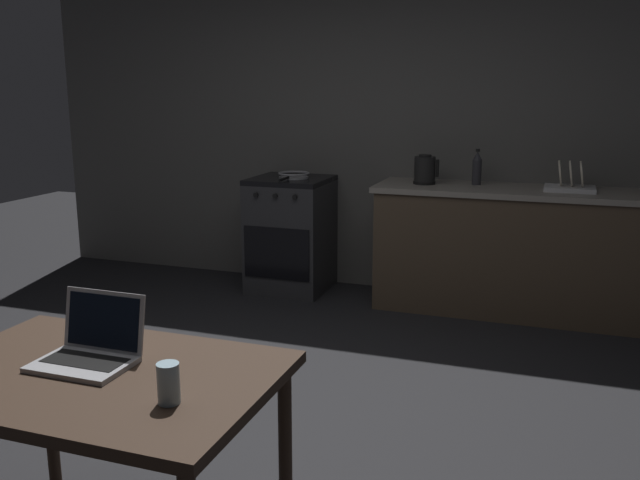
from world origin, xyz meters
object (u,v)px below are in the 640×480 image
dish_rack (570,184)px  electric_kettle (425,170)px  laptop (89,350)px  dining_table (99,393)px  drinking_glass (169,383)px  bottle_b (477,168)px  frying_pan (293,175)px  stove_oven (291,234)px

dish_rack → electric_kettle: bearing=-180.0°
dish_rack → laptop: bearing=-115.3°
dining_table → drinking_glass: size_ratio=9.39×
dish_rack → bottle_b: size_ratio=1.29×
electric_kettle → bottle_b: bottle_b is taller
electric_kettle → frying_pan: 1.04m
stove_oven → dish_rack: (2.09, 0.00, 0.51)m
dining_table → frying_pan: size_ratio=2.77×
dining_table → stove_oven: bearing=100.9°
drinking_glass → dish_rack: size_ratio=0.37×
drinking_glass → bottle_b: bearing=82.4°
dining_table → laptop: 0.15m
frying_pan → bottle_b: bearing=4.4°
stove_oven → electric_kettle: (1.08, 0.00, 0.56)m
bottle_b → dish_rack: bearing=-7.0°
drinking_glass → bottle_b: size_ratio=0.47×
drinking_glass → stove_oven: bearing=106.0°
laptop → drinking_glass: laptop is taller
dining_table → dish_rack: dish_rack is taller
stove_oven → frying_pan: bearing=-35.2°
dining_table → frying_pan: frying_pan is taller
drinking_glass → bottle_b: bottle_b is taller
laptop → dish_rack: bearing=59.5°
electric_kettle → frying_pan: size_ratio=0.52×
dining_table → electric_kettle: electric_kettle is taller
drinking_glass → frying_pan: bearing=105.6°
laptop → bottle_b: (0.88, 3.32, 0.28)m
dish_rack → bottle_b: (-0.65, 0.08, 0.08)m
laptop → dish_rack: (1.53, 3.24, 0.21)m
dining_table → laptop: bearing=141.6°
dining_table → bottle_b: bottle_b is taller
drinking_glass → dining_table: bearing=161.0°
stove_oven → bottle_b: 1.56m
electric_kettle → drinking_glass: 3.43m
electric_kettle → frying_pan: bearing=-178.4°
drinking_glass → laptop: bearing=157.2°
drinking_glass → dish_rack: bearing=71.9°
stove_oven → drinking_glass: (0.98, -3.42, 0.32)m
laptop → frying_pan: frying_pan is taller
drinking_glass → dish_rack: dish_rack is taller
drinking_glass → dish_rack: (1.11, 3.42, 0.19)m
stove_oven → electric_kettle: bearing=0.1°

